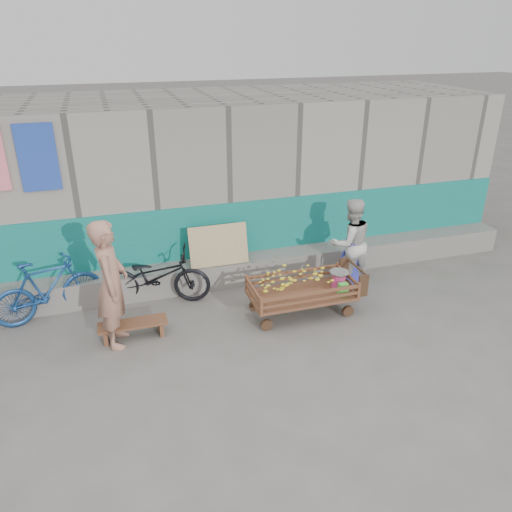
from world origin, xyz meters
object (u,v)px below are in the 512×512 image
object	(u,v)px
bicycle_blue	(48,289)
banana_cart	(300,285)
vendor_man	(111,284)
bicycle_dark	(156,276)
child	(351,261)
bench	(133,326)
woman	(350,243)

from	to	relation	value
bicycle_blue	banana_cart	bearing A→B (deg)	-123.11
vendor_man	bicycle_dark	xyz separation A→B (m)	(0.69, 1.02, -0.48)
child	banana_cart	bearing A→B (deg)	40.31
bench	bicycle_blue	bearing A→B (deg)	140.75
banana_cart	bicycle_blue	bearing A→B (deg)	164.03
child	bicycle_dark	size ratio (longest dim) A/B	0.55
vendor_man	woman	world-z (taller)	vendor_man
banana_cart	bicycle_blue	distance (m)	3.88
banana_cart	bicycle_blue	xyz separation A→B (m)	(-3.73, 1.07, -0.01)
vendor_man	bicycle_dark	bearing A→B (deg)	-25.81
vendor_man	bicycle_blue	size ratio (longest dim) A/B	1.13
vendor_man	bicycle_blue	world-z (taller)	vendor_man
banana_cart	bicycle_blue	world-z (taller)	bicycle_blue
bench	banana_cart	bearing A→B (deg)	-2.50
vendor_man	bench	bearing A→B (deg)	-66.81
bench	bicycle_dark	distance (m)	1.10
bench	vendor_man	bearing A→B (deg)	-165.14
banana_cart	bicycle_dark	xyz separation A→B (m)	(-2.09, 1.07, -0.05)
bench	vendor_man	world-z (taller)	vendor_man
banana_cart	child	size ratio (longest dim) A/B	1.84
bench	vendor_man	size ratio (longest dim) A/B	0.53
vendor_man	bicycle_blue	distance (m)	1.46
woman	child	world-z (taller)	woman
bench	bicycle_blue	size ratio (longest dim) A/B	0.60
banana_cart	child	xyz separation A→B (m)	(1.19, 0.60, -0.03)
bicycle_dark	bicycle_blue	xyz separation A→B (m)	(-1.64, -0.00, 0.04)
woman	bicycle_dark	world-z (taller)	woman
bench	child	size ratio (longest dim) A/B	1.03
bicycle_dark	woman	bearing A→B (deg)	-81.86
child	bicycle_dark	xyz separation A→B (m)	(-3.28, 0.47, -0.02)
banana_cart	bench	xyz separation A→B (m)	(-2.56, 0.11, -0.33)
banana_cart	vendor_man	world-z (taller)	vendor_man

